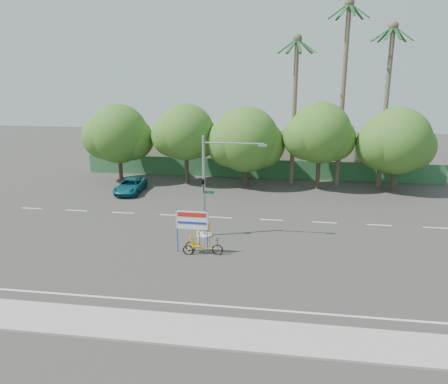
# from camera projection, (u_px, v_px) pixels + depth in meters

# --- Properties ---
(ground) EXTENTS (120.00, 120.00, 0.00)m
(ground) POSITION_uv_depth(u_px,v_px,m) (233.00, 262.00, 26.30)
(ground) COLOR #33302D
(ground) RESTS_ON ground
(sidewalk_near) EXTENTS (50.00, 2.40, 0.12)m
(sidewalk_near) POSITION_uv_depth(u_px,v_px,m) (211.00, 332.00, 19.13)
(sidewalk_near) COLOR gray
(sidewalk_near) RESTS_ON ground
(fence) EXTENTS (38.00, 0.08, 2.00)m
(fence) POSITION_uv_depth(u_px,v_px,m) (258.00, 169.00, 46.51)
(fence) COLOR #336B3D
(fence) RESTS_ON ground
(building_left) EXTENTS (12.00, 8.00, 4.00)m
(building_left) POSITION_uv_depth(u_px,v_px,m) (177.00, 150.00, 51.94)
(building_left) COLOR #BBB095
(building_left) RESTS_ON ground
(building_right) EXTENTS (14.00, 8.00, 3.60)m
(building_right) POSITION_uv_depth(u_px,v_px,m) (332.00, 156.00, 49.46)
(building_right) COLOR #BBB095
(building_right) RESTS_ON ground
(tree_far_left) EXTENTS (7.14, 6.00, 7.96)m
(tree_far_left) POSITION_uv_depth(u_px,v_px,m) (118.00, 136.00, 44.15)
(tree_far_left) COLOR #473828
(tree_far_left) RESTS_ON ground
(tree_left) EXTENTS (6.66, 5.60, 8.07)m
(tree_left) POSITION_uv_depth(u_px,v_px,m) (185.00, 134.00, 43.08)
(tree_left) COLOR #473828
(tree_left) RESTS_ON ground
(tree_center) EXTENTS (7.62, 6.40, 7.85)m
(tree_center) POSITION_uv_depth(u_px,v_px,m) (246.00, 141.00, 42.40)
(tree_center) COLOR #473828
(tree_center) RESTS_ON ground
(tree_right) EXTENTS (6.90, 5.80, 8.36)m
(tree_right) POSITION_uv_depth(u_px,v_px,m) (320.00, 135.00, 41.20)
(tree_right) COLOR #473828
(tree_right) RESTS_ON ground
(tree_far_right) EXTENTS (7.38, 6.20, 7.94)m
(tree_far_right) POSITION_uv_depth(u_px,v_px,m) (396.00, 143.00, 40.37)
(tree_far_right) COLOR #473828
(tree_far_right) RESTS_ON ground
(palm_tall) EXTENTS (3.73, 3.79, 17.45)m
(palm_tall) POSITION_uv_depth(u_px,v_px,m) (344.00, 78.00, 40.93)
(palm_tall) COLOR #70604C
(palm_tall) RESTS_ON ground
(palm_mid) EXTENTS (3.73, 3.79, 15.45)m
(palm_mid) POSITION_uv_depth(u_px,v_px,m) (387.00, 90.00, 40.66)
(palm_mid) COLOR #70604C
(palm_mid) RESTS_ON ground
(palm_short) EXTENTS (3.73, 3.79, 14.45)m
(palm_short) POSITION_uv_depth(u_px,v_px,m) (295.00, 95.00, 42.00)
(palm_short) COLOR #70604C
(palm_short) RESTS_ON ground
(traffic_signal) EXTENTS (4.72, 1.10, 7.00)m
(traffic_signal) POSITION_uv_depth(u_px,v_px,m) (208.00, 196.00, 29.62)
(traffic_signal) COLOR gray
(traffic_signal) RESTS_ON ground
(trike_billboard) EXTENTS (2.97, 0.69, 2.91)m
(trike_billboard) POSITION_uv_depth(u_px,v_px,m) (197.00, 236.00, 27.21)
(trike_billboard) COLOR black
(trike_billboard) RESTS_ON ground
(pickup_truck) EXTENTS (2.41, 4.84, 1.32)m
(pickup_truck) POSITION_uv_depth(u_px,v_px,m) (130.00, 186.00, 40.99)
(pickup_truck) COLOR #0E5866
(pickup_truck) RESTS_ON ground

